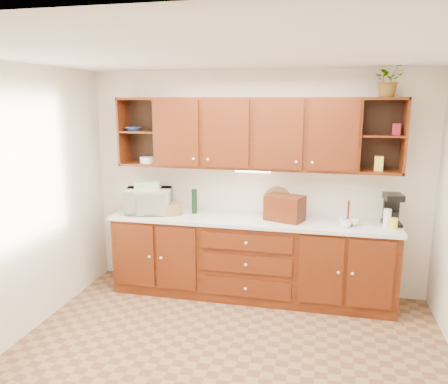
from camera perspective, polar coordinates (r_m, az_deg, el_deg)
The scene contains 24 objects.
floor at distance 4.07m, azimuth -0.18°, elevation -21.76°, with size 4.00×4.00×0.00m, color olive.
ceiling at distance 3.41m, azimuth -0.21°, elevation 17.66°, with size 4.00×4.00×0.00m, color white.
back_wall at distance 5.20m, azimuth 4.15°, elevation 1.26°, with size 4.00×4.00×0.00m, color beige.
left_wall at distance 4.41m, azimuth -26.42°, elevation -1.91°, with size 3.50×3.50×0.00m, color beige.
base_cabinets at distance 5.14m, azimuth 3.49°, elevation -8.70°, with size 3.20×0.60×0.90m, color #361206.
countertop at distance 4.99m, azimuth 3.54°, elevation -3.68°, with size 3.24×0.64×0.04m, color silver.
upper_cabinets at distance 4.96m, azimuth 4.08°, elevation 7.66°, with size 3.20×0.33×0.80m.
undercabinet_light at distance 4.96m, azimuth 3.80°, elevation 2.74°, with size 0.40×0.05×0.03m, color white.
wicker_basket at distance 5.17m, azimuth -6.84°, elevation -2.20°, with size 0.24×0.24×0.13m, color #A47244.
microwave at distance 5.25m, azimuth -9.81°, elevation -1.15°, with size 0.53×0.36×0.29m, color beige.
towel_stack at distance 5.21m, azimuth -9.89°, elevation 0.89°, with size 0.29×0.21×0.09m, color #DBE26A.
wine_bottle at distance 5.18m, azimuth -3.89°, elevation -1.21°, with size 0.06×0.06×0.29m, color black.
woven_tray at distance 5.19m, azimuth 6.93°, elevation -2.79°, with size 0.33×0.33×0.02m, color #A47244.
bread_box at distance 4.90m, azimuth 7.93°, elevation -2.08°, with size 0.41×0.25×0.29m, color #361206.
mug_tree at distance 4.86m, azimuth 15.85°, elevation -3.75°, with size 0.26×0.25×0.28m.
canister_red at distance 5.03m, azimuth 7.29°, elevation -2.52°, with size 0.11×0.11×0.15m, color maroon.
canister_white at distance 4.91m, azimuth 20.53°, elevation -3.24°, with size 0.08×0.08×0.20m, color white.
canister_yellow at distance 4.92m, azimuth 21.24°, elevation -3.80°, with size 0.09×0.09×0.11m, color yellow.
coffee_maker at distance 5.03m, azimuth 21.10°, elevation -2.16°, with size 0.20×0.25×0.34m.
bowl_stack at distance 5.35m, azimuth -11.83°, elevation 8.06°, with size 0.18×0.18×0.04m, color navy.
plate_stack at distance 5.34m, azimuth -9.87°, elevation 4.17°, with size 0.20×0.20×0.07m, color white.
pantry_box_yellow at distance 4.93m, azimuth 19.55°, elevation 3.53°, with size 0.09×0.07×0.16m, color yellow.
pantry_box_red at distance 4.94m, azimuth 21.59°, elevation 7.63°, with size 0.08×0.07×0.12m, color maroon.
potted_plant at distance 4.88m, azimuth 20.74°, elevation 13.58°, with size 0.31×0.27×0.35m, color #999999.
Camera 1 is at (0.76, -3.30, 2.26)m, focal length 35.00 mm.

